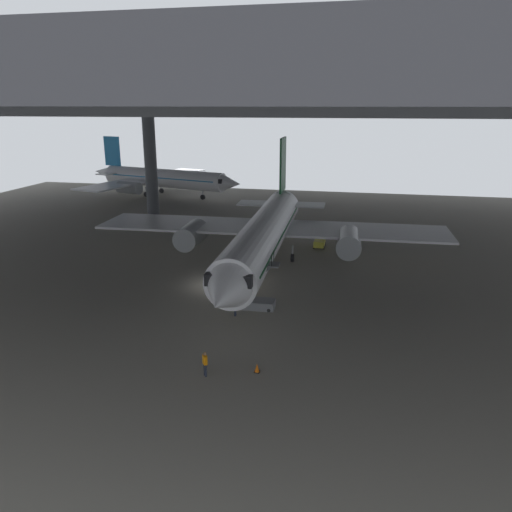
{
  "coord_description": "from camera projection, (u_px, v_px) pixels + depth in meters",
  "views": [
    {
      "loc": [
        12.54,
        -42.39,
        16.1
      ],
      "look_at": [
        3.2,
        1.17,
        2.67
      ],
      "focal_mm": 35.36,
      "sensor_mm": 36.0,
      "label": 1
    }
  ],
  "objects": [
    {
      "name": "traffic_cone_orange",
      "position": [
        257.0,
        368.0,
        31.51
      ],
      "size": [
        0.36,
        0.36,
        0.6
      ],
      "color": "black",
      "rests_on": "ground_plane"
    },
    {
      "name": "airplane_distant",
      "position": [
        161.0,
        178.0,
        91.75
      ],
      "size": [
        32.06,
        31.57,
        10.35
      ],
      "color": "white",
      "rests_on": "ground_plane"
    },
    {
      "name": "airplane_main",
      "position": [
        265.0,
        233.0,
        51.01
      ],
      "size": [
        37.99,
        39.45,
        12.24
      ],
      "color": "white",
      "rests_on": "ground_plane"
    },
    {
      "name": "crew_worker_near_nose",
      "position": [
        205.0,
        362.0,
        30.89
      ],
      "size": [
        0.39,
        0.46,
        1.63
      ],
      "color": "#232838",
      "rests_on": "ground_plane"
    },
    {
      "name": "hangar_structure",
      "position": [
        251.0,
        99.0,
        54.96
      ],
      "size": [
        121.0,
        99.0,
        17.27
      ],
      "color": "#4C4F54",
      "rests_on": "ground_plane"
    },
    {
      "name": "ground_plane",
      "position": [
        220.0,
        285.0,
        46.84
      ],
      "size": [
        110.0,
        110.0,
        0.0
      ],
      "primitive_type": "plane",
      "color": "gray"
    },
    {
      "name": "boarding_stairs",
      "position": [
        251.0,
        299.0,
        41.44
      ],
      "size": [
        4.4,
        1.63,
        4.82
      ],
      "color": "slate",
      "rests_on": "ground_plane"
    },
    {
      "name": "baggage_tug",
      "position": [
        320.0,
        243.0,
        59.02
      ],
      "size": [
        1.31,
        2.22,
        0.9
      ],
      "color": "yellow",
      "rests_on": "ground_plane"
    },
    {
      "name": "crew_worker_by_stairs",
      "position": [
        235.0,
        305.0,
        39.77
      ],
      "size": [
        0.23,
        0.55,
        1.59
      ],
      "color": "#232838",
      "rests_on": "ground_plane"
    }
  ]
}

